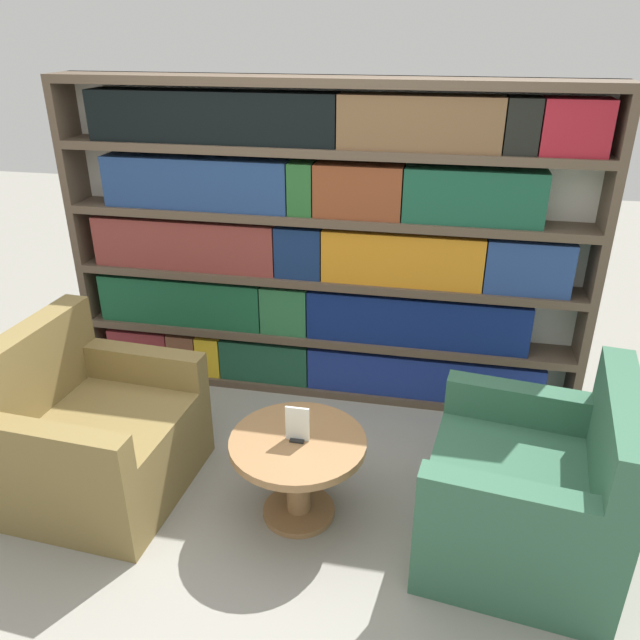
{
  "coord_description": "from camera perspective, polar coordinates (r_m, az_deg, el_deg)",
  "views": [
    {
      "loc": [
        0.71,
        -2.23,
        2.22
      ],
      "look_at": [
        0.13,
        0.65,
        0.83
      ],
      "focal_mm": 35.0,
      "sensor_mm": 36.0,
      "label": 1
    }
  ],
  "objects": [
    {
      "name": "table_sign",
      "position": [
        2.95,
        -2.08,
        -9.66
      ],
      "size": [
        0.11,
        0.06,
        0.18
      ],
      "color": "black",
      "rests_on": "coffee_table"
    },
    {
      "name": "armchair_left",
      "position": [
        3.45,
        -19.89,
        -10.07
      ],
      "size": [
        0.87,
        0.93,
        0.88
      ],
      "rotation": [
        0.0,
        0.0,
        1.51
      ],
      "color": "olive",
      "rests_on": "ground_plane"
    },
    {
      "name": "ground_plane",
      "position": [
        3.22,
        -4.71,
        -18.23
      ],
      "size": [
        14.0,
        14.0,
        0.0
      ],
      "primitive_type": "plane",
      "color": "gray"
    },
    {
      "name": "coffee_table",
      "position": [
        3.07,
        -2.02,
        -12.79
      ],
      "size": [
        0.65,
        0.65,
        0.45
      ],
      "color": "olive",
      "rests_on": "ground_plane"
    },
    {
      "name": "bookshelf",
      "position": [
        3.85,
        0.02,
        6.49
      ],
      "size": [
        3.22,
        0.3,
        1.97
      ],
      "color": "silver",
      "rests_on": "ground_plane"
    },
    {
      "name": "armchair_right",
      "position": [
        3.06,
        18.59,
        -14.92
      ],
      "size": [
        0.92,
        0.98,
        0.88
      ],
      "rotation": [
        0.0,
        0.0,
        -1.7
      ],
      "color": "#336047",
      "rests_on": "ground_plane"
    }
  ]
}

